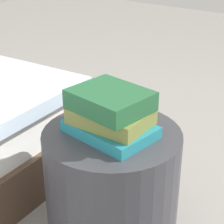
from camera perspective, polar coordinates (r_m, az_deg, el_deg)
side_table at (r=1.47m, az=-0.00°, el=-10.51°), size 0.48×0.48×0.44m
book_teal at (r=1.34m, az=-0.33°, el=-2.39°), size 0.31×0.23×0.04m
book_olive at (r=1.32m, az=-0.03°, el=-0.63°), size 0.25×0.18×0.05m
book_forest at (r=1.29m, az=-0.20°, el=1.69°), size 0.26×0.23×0.06m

